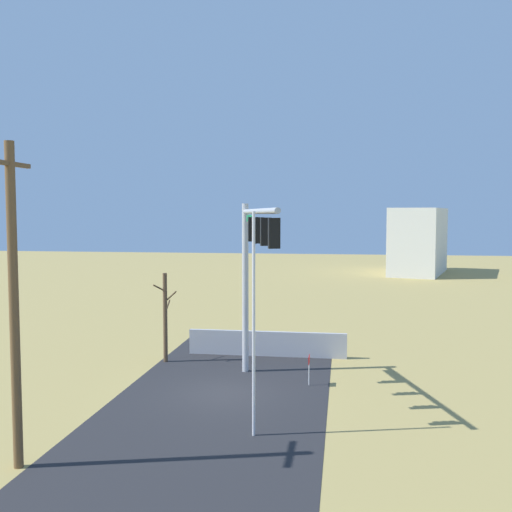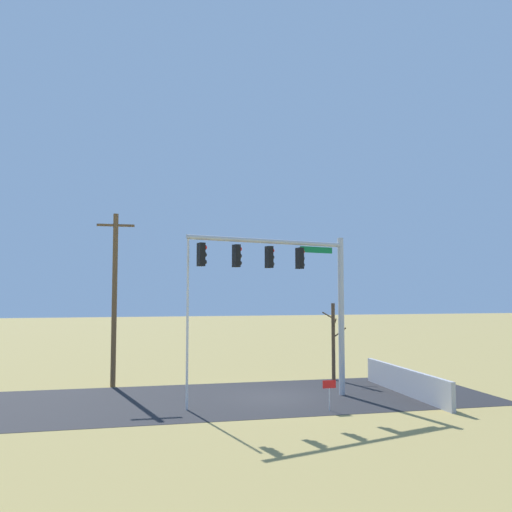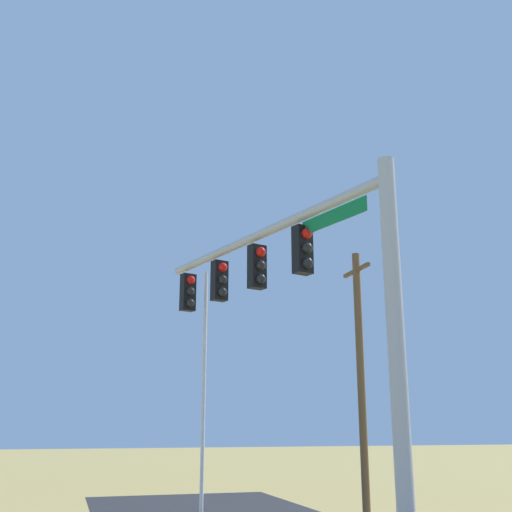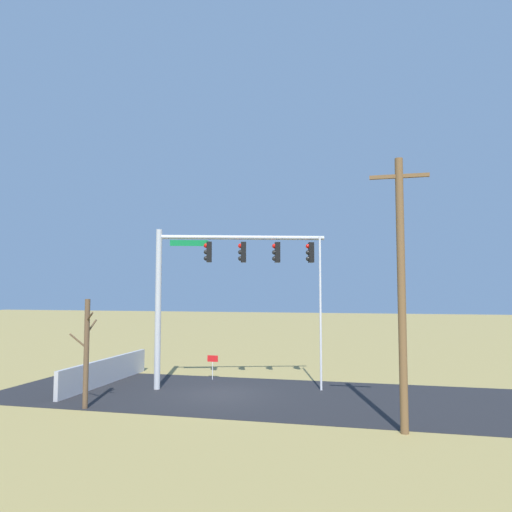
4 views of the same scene
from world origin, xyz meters
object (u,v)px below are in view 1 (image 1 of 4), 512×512
at_px(utility_pole, 14,301).
at_px(bare_tree, 165,316).
at_px(distant_building, 419,241).
at_px(flagpole, 254,325).
at_px(signal_mast, 253,254).
at_px(open_sign, 309,363).

xyz_separation_m(utility_pole, bare_tree, (11.72, -0.55, -2.45)).
xyz_separation_m(utility_pole, distant_building, (55.67, -17.44, -0.80)).
distance_m(flagpole, bare_tree, 10.21).
xyz_separation_m(signal_mast, open_sign, (0.68, -2.18, -4.48)).
height_order(flagpole, open_sign, flagpole).
distance_m(signal_mast, flagpole, 5.37).
distance_m(flagpole, utility_pole, 6.93).
relative_size(utility_pole, distant_building, 0.75).
relative_size(utility_pole, bare_tree, 2.12).
bearing_deg(flagpole, open_sign, -13.89).
height_order(open_sign, distant_building, distant_building).
distance_m(signal_mast, utility_pole, 9.77).
height_order(signal_mast, distant_building, distant_building).
height_order(flagpole, distant_building, distant_building).
height_order(bare_tree, distant_building, distant_building).
bearing_deg(distant_building, utility_pole, 177.87).
bearing_deg(open_sign, distant_building, -12.06).
bearing_deg(open_sign, flagpole, 166.11).
bearing_deg(utility_pole, bare_tree, -2.70).
xyz_separation_m(signal_mast, utility_pole, (-8.19, 5.26, -0.78)).
distance_m(utility_pole, distant_building, 58.34).
distance_m(utility_pole, bare_tree, 11.98).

